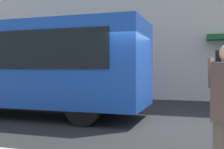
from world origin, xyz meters
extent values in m
plane|color=#232326|center=(0.00, 0.00, 0.00)|extent=(60.00, 60.00, 0.00)
cube|color=#1947AD|center=(4.97, -0.41, 1.70)|extent=(9.00, 2.50, 2.60)
cylinder|color=black|center=(1.97, -1.51, 0.50)|extent=(1.00, 0.28, 1.00)
cylinder|color=black|center=(1.97, 0.69, 0.50)|extent=(1.00, 0.28, 1.00)
cylinder|color=#473833|center=(-1.20, 4.09, 1.52)|extent=(0.09, 0.48, 0.37)
cube|color=black|center=(-1.28, 3.95, 1.72)|extent=(0.07, 0.01, 0.14)
camera|label=1|loc=(-1.09, 7.62, 1.57)|focal=44.66mm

